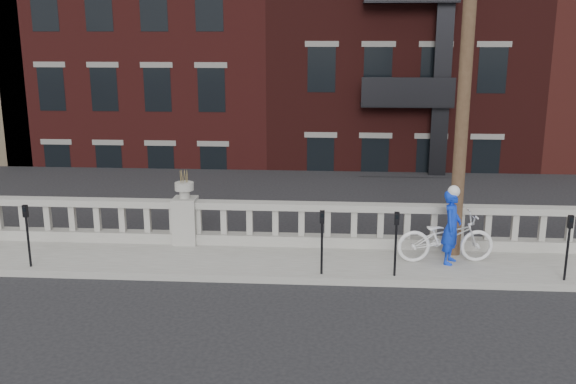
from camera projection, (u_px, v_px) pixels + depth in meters
name	position (u px, v px, depth m)	size (l,w,h in m)	color
ground	(138.00, 321.00, 11.47)	(120.00, 120.00, 0.00)	black
sidewalk	(177.00, 259.00, 14.35)	(32.00, 2.20, 0.15)	gray
balustrade	(186.00, 223.00, 15.13)	(28.00, 0.34, 1.03)	gray
planter_pedestal	(185.00, 215.00, 15.08)	(0.55, 0.55, 1.76)	gray
lower_level	(278.00, 79.00, 33.08)	(80.00, 44.00, 20.80)	#605E59
utility_pole	(469.00, 21.00, 13.26)	(1.60, 0.28, 10.00)	#422D1E
parking_meter_b	(27.00, 229.00, 13.50)	(0.10, 0.09, 1.36)	black
parking_meter_c	(322.00, 235.00, 13.08)	(0.10, 0.09, 1.36)	black
parking_meter_d	(396.00, 236.00, 12.98)	(0.10, 0.09, 1.36)	black
parking_meter_e	(568.00, 240.00, 12.75)	(0.10, 0.09, 1.36)	black
bicycle	(446.00, 237.00, 13.88)	(0.73, 2.09, 1.10)	white
cyclist	(452.00, 227.00, 13.73)	(0.59, 0.39, 1.62)	#0D31CB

